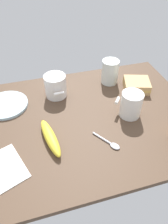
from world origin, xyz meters
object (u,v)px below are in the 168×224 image
object	(u,v)px
glass_of_milk	(110,73)
banana	(50,137)
plate_of_food	(6,105)
coffee_mug_milky	(55,86)
coffee_mug_black	(131,104)
spoon	(110,143)
sandwich_main	(136,85)

from	to	relation	value
glass_of_milk	banana	distance (cm)	42.81
plate_of_food	coffee_mug_milky	world-z (taller)	coffee_mug_milky
coffee_mug_black	plate_of_food	bearing A→B (deg)	-21.67
spoon	glass_of_milk	bearing A→B (deg)	-110.35
plate_of_food	coffee_mug_milky	distance (cm)	21.59
coffee_mug_milky	glass_of_milk	world-z (taller)	glass_of_milk
sandwich_main	spoon	distance (cm)	34.65
coffee_mug_milky	spoon	xyz separation A→B (cm)	(-12.79, 31.64, -4.64)
banana	glass_of_milk	bearing A→B (deg)	-139.07
coffee_mug_black	spoon	size ratio (longest dim) A/B	1.02
plate_of_food	coffee_mug_black	bearing A→B (deg)	158.33
coffee_mug_black	banana	world-z (taller)	coffee_mug_black
coffee_mug_milky	banana	distance (cm)	25.75
plate_of_food	coffee_mug_milky	xyz separation A→B (cm)	(-21.08, -1.49, 4.42)
sandwich_main	banana	world-z (taller)	sandwich_main
plate_of_food	spoon	distance (cm)	45.35
coffee_mug_milky	banana	world-z (taller)	coffee_mug_milky
plate_of_food	coffee_mug_black	size ratio (longest dim) A/B	1.71
spoon	coffee_mug_black	bearing A→B (deg)	-136.80
glass_of_milk	spoon	distance (cm)	37.50
sandwich_main	spoon	xyz separation A→B (cm)	(22.56, 26.24, -1.82)
coffee_mug_black	sandwich_main	size ratio (longest dim) A/B	0.76
plate_of_food	banana	size ratio (longest dim) A/B	0.96
sandwich_main	glass_of_milk	size ratio (longest dim) A/B	1.22
plate_of_food	spoon	world-z (taller)	plate_of_food
banana	plate_of_food	bearing A→B (deg)	-57.91
coffee_mug_milky	spoon	world-z (taller)	coffee_mug_milky
glass_of_milk	banana	bearing A→B (deg)	40.93
coffee_mug_milky	sandwich_main	size ratio (longest dim) A/B	0.85
coffee_mug_milky	banana	size ratio (longest dim) A/B	0.63
plate_of_food	banana	world-z (taller)	banana
glass_of_milk	banana	world-z (taller)	glass_of_milk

